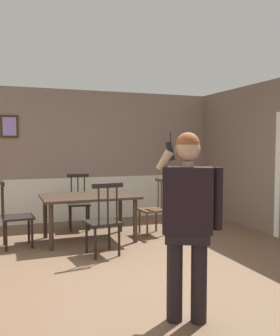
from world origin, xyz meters
The scene contains 8 objects.
ground_plane centered at (0.00, 0.00, 0.00)m, with size 7.30×7.30×0.00m, color brown.
room_back_partition centered at (0.00, 3.32, 1.28)m, with size 5.81×0.17×2.66m.
dining_table centered at (-0.17, 1.66, 0.65)m, with size 1.52×1.00×0.74m.
chair_near_window centered at (-1.31, 1.65, 0.49)m, with size 0.49×0.49×1.01m.
chair_by_doorway centered at (0.98, 1.67, 0.46)m, with size 0.43×0.43×0.96m.
chair_at_table_head centered at (-0.16, 0.78, 0.49)m, with size 0.49×0.49×1.03m.
chair_opposite_corner centered at (-0.17, 2.54, 0.49)m, with size 0.45×0.45×1.01m.
person_figure centered at (0.04, -1.36, 0.96)m, with size 0.54×0.39×1.66m.
Camera 1 is at (-1.44, -4.15, 1.55)m, focal length 39.11 mm.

